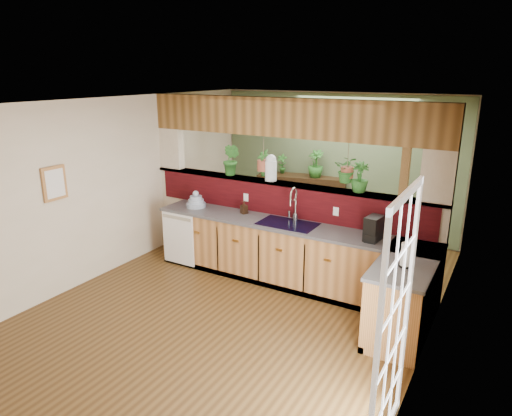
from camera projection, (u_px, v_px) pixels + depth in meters
The scene contains 28 objects.
ground at pixel (236, 307), 5.96m from camera, with size 4.60×7.00×0.01m, color #4D3417.
ceiling at pixel (233, 103), 5.21m from camera, with size 4.60×7.00×0.01m, color brown.
wall_back at pixel (336, 164), 8.48m from camera, with size 4.60×0.02×2.60m, color beige.
wall_left at pixel (103, 189), 6.68m from camera, with size 0.02×7.00×2.60m, color beige.
wall_right at pixel (432, 246), 4.48m from camera, with size 0.02×7.00×2.60m, color beige.
pass_through_partition at pixel (286, 196), 6.72m from camera, with size 4.60×0.21×2.60m.
pass_through_ledge at pixel (284, 184), 6.68m from camera, with size 4.60×0.21×0.04m, color brown.
header_beam at pixel (285, 118), 6.41m from camera, with size 4.60×0.15×0.55m, color brown.
sage_backwall at pixel (336, 164), 8.47m from camera, with size 4.55×0.02×2.55m, color #586F4B.
countertop at pixel (323, 265), 6.15m from camera, with size 4.14×1.52×0.90m.
dishwasher at pixel (178, 239), 7.08m from camera, with size 0.58×0.03×0.82m.
navy_sink at pixel (288, 229), 6.41m from camera, with size 0.82×0.50×0.18m.
french_door at pixel (394, 330), 3.49m from camera, with size 0.06×1.02×2.16m, color white.
framed_print at pixel (54, 183), 5.93m from camera, with size 0.04×0.35×0.45m.
faucet at pixel (294, 203), 6.43m from camera, with size 0.22×0.22×0.50m.
dish_stack at pixel (196, 202), 7.15m from camera, with size 0.30×0.30×0.27m.
soap_dispenser at pixel (244, 207), 6.82m from camera, with size 0.09×0.09×0.19m, color #342012.
coffee_maker at pixel (373, 230), 5.72m from camera, with size 0.17×0.28×0.31m.
paper_towel at pixel (406, 255), 4.95m from camera, with size 0.14×0.14×0.29m.
glass_jar at pixel (271, 168), 6.73m from camera, with size 0.18×0.18×0.39m.
ledge_plant_left at pixel (231, 160), 7.04m from camera, with size 0.27×0.22×0.50m, color #235B1F.
ledge_plant_right at pixel (360, 177), 6.08m from camera, with size 0.23×0.23×0.41m, color #235B1F.
hanging_plant_a at pixel (264, 155), 6.74m from camera, with size 0.25×0.21×0.52m.
hanging_plant_b at pixel (348, 158), 6.09m from camera, with size 0.36×0.32×0.48m.
shelving_console at pixel (301, 204), 8.78m from camera, with size 1.67×0.44×1.11m, color black.
shelf_plant_a at pixel (282, 164), 8.77m from camera, with size 0.20×0.13×0.38m, color #235B1F.
shelf_plant_b at pixel (316, 164), 8.42m from camera, with size 0.28×0.28×0.51m, color #235B1F.
floor_plant at pixel (375, 248), 6.97m from camera, with size 0.64×0.55×0.71m, color #235B1F.
Camera 1 is at (2.89, -4.49, 2.95)m, focal length 32.00 mm.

